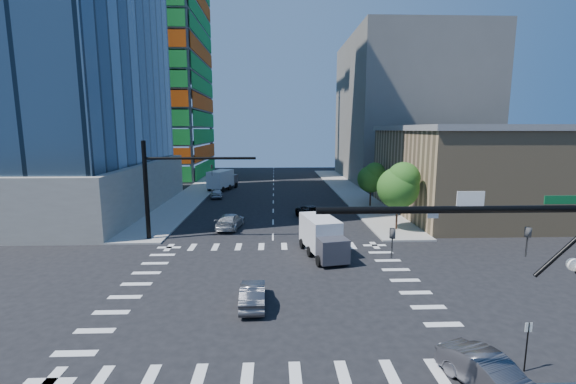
{
  "coord_description": "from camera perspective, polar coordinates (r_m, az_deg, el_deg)",
  "views": [
    {
      "loc": [
        0.18,
        -23.48,
        10.11
      ],
      "look_at": [
        1.3,
        8.0,
        4.99
      ],
      "focal_mm": 24.0,
      "sensor_mm": 36.0,
      "label": 1
    }
  ],
  "objects": [
    {
      "name": "construction_building",
      "position": [
        90.92,
        -20.72,
        17.83
      ],
      "size": [
        25.16,
        34.5,
        70.6
      ],
      "color": "slate",
      "rests_on": "ground"
    },
    {
      "name": "car_nb_right",
      "position": [
        18.25,
        27.81,
        -22.89
      ],
      "size": [
        3.02,
        4.59,
        1.43
      ],
      "primitive_type": "imported",
      "rotation": [
        0.0,
        0.0,
        0.38
      ],
      "color": "#4E4D52",
      "rests_on": "ground"
    },
    {
      "name": "commercial_building",
      "position": [
        52.04,
        26.5,
        2.97
      ],
      "size": [
        20.5,
        22.5,
        10.6
      ],
      "color": "tan",
      "rests_on": "ground"
    },
    {
      "name": "road_markings",
      "position": [
        25.57,
        -2.34,
        -14.06
      ],
      "size": [
        20.0,
        20.0,
        0.01
      ],
      "primitive_type": "cube",
      "color": "silver",
      "rests_on": "ground"
    },
    {
      "name": "ground",
      "position": [
        25.57,
        -2.34,
        -14.07
      ],
      "size": [
        160.0,
        160.0,
        0.0
      ],
      "primitive_type": "plane",
      "color": "black",
      "rests_on": "ground"
    },
    {
      "name": "car_sb_near",
      "position": [
        40.37,
        -8.54,
        -4.26
      ],
      "size": [
        2.91,
        5.51,
        1.52
      ],
      "primitive_type": "imported",
      "rotation": [
        0.0,
        0.0,
        2.99
      ],
      "color": "silver",
      "rests_on": "ground"
    },
    {
      "name": "car_nb_far",
      "position": [
        43.93,
        3.65,
        -3.12
      ],
      "size": [
        3.99,
        5.73,
        1.45
      ],
      "primitive_type": "imported",
      "rotation": [
        0.0,
        0.0,
        0.33
      ],
      "color": "black",
      "rests_on": "ground"
    },
    {
      "name": "box_truck_near",
      "position": [
        31.22,
        5.27,
        -7.13
      ],
      "size": [
        3.55,
        6.12,
        3.01
      ],
      "rotation": [
        0.0,
        0.0,
        0.2
      ],
      "color": "black",
      "rests_on": "ground"
    },
    {
      "name": "bg_building_ne",
      "position": [
        83.03,
        17.16,
        11.51
      ],
      "size": [
        24.0,
        30.0,
        28.0
      ],
      "primitive_type": "cube",
      "color": "#65615B",
      "rests_on": "ground"
    },
    {
      "name": "car_sb_mid",
      "position": [
        58.62,
        -10.53,
        -0.13
      ],
      "size": [
        2.32,
        4.5,
        1.46
      ],
      "primitive_type": "imported",
      "rotation": [
        0.0,
        0.0,
        3.29
      ],
      "color": "#A7AAAF",
      "rests_on": "ground"
    },
    {
      "name": "sidewalk_ne",
      "position": [
        65.44,
        8.84,
        0.3
      ],
      "size": [
        5.0,
        60.0,
        0.15
      ],
      "primitive_type": "cube",
      "color": "#9A9992",
      "rests_on": "ground"
    },
    {
      "name": "car_sb_cross",
      "position": [
        23.19,
        -5.25,
        -14.83
      ],
      "size": [
        1.51,
        4.1,
        1.34
      ],
      "primitive_type": "imported",
      "rotation": [
        0.0,
        0.0,
        3.16
      ],
      "color": "#4B4B50",
      "rests_on": "ground"
    },
    {
      "name": "no_parking_sign",
      "position": [
        19.92,
        31.92,
        -18.24
      ],
      "size": [
        0.3,
        0.06,
        2.2
      ],
      "color": "black",
      "rests_on": "ground"
    },
    {
      "name": "signal_mast_nw",
      "position": [
        36.72,
        -18.12,
        1.55
      ],
      "size": [
        10.2,
        0.4,
        9.0
      ],
      "color": "black",
      "rests_on": "sidewalk_nw"
    },
    {
      "name": "tree_north",
      "position": [
        51.37,
        12.35,
        2.17
      ],
      "size": [
        3.54,
        3.52,
        5.78
      ],
      "color": "#382316",
      "rests_on": "sidewalk_ne"
    },
    {
      "name": "sidewalk_nw",
      "position": [
        65.51,
        -13.18,
        0.17
      ],
      "size": [
        5.0,
        60.0,
        0.15
      ],
      "primitive_type": "cube",
      "color": "#9A9992",
      "rests_on": "ground"
    },
    {
      "name": "box_truck_far",
      "position": [
        66.19,
        -9.56,
        1.61
      ],
      "size": [
        4.63,
        6.93,
        3.35
      ],
      "rotation": [
        0.0,
        0.0,
        2.82
      ],
      "color": "black",
      "rests_on": "ground"
    },
    {
      "name": "tree_south",
      "position": [
        39.78,
        16.22,
        1.02
      ],
      "size": [
        4.16,
        4.16,
        6.82
      ],
      "color": "#382316",
      "rests_on": "sidewalk_ne"
    }
  ]
}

